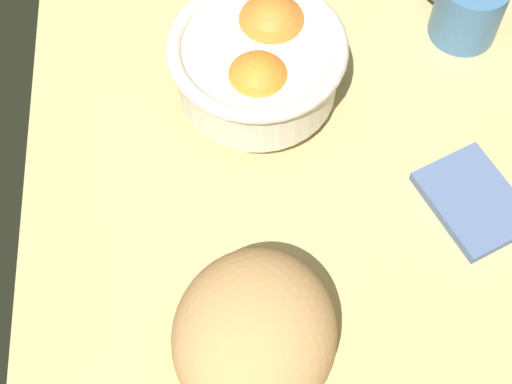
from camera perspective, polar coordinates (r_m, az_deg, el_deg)
ground_plane at (r=83.49cm, az=3.60°, el=0.21°), size 77.63×59.44×3.00cm
fruit_bowl at (r=82.58cm, az=0.22°, el=9.44°), size 18.74×18.74×11.55cm
bread_loaf at (r=69.70cm, az=-0.10°, el=-10.39°), size 19.80×18.71×10.35cm
napkin_folded at (r=83.32cm, az=15.65°, el=-0.63°), size 13.58×12.12×1.25cm
mug at (r=94.29cm, az=15.17°, el=12.99°), size 10.93×8.84×7.90cm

